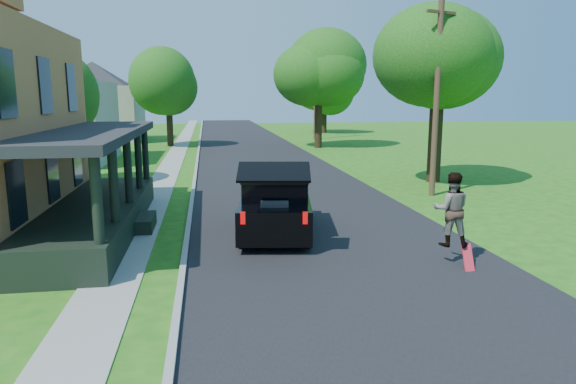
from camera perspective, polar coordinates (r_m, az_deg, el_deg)
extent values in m
plane|color=#1C6213|center=(11.37, 9.20, -10.72)|extent=(140.00, 140.00, 0.00)
cube|color=black|center=(30.51, -2.51, 2.85)|extent=(8.00, 120.00, 0.02)
cube|color=gray|center=(30.33, -10.14, 2.65)|extent=(0.15, 120.00, 0.12)
cube|color=gray|center=(30.40, -13.07, 2.56)|extent=(1.30, 120.00, 0.03)
cube|color=gray|center=(17.65, -29.00, -4.22)|extent=(6.50, 1.20, 0.03)
cube|color=black|center=(16.80, -20.46, -2.65)|extent=(2.40, 10.00, 0.90)
cube|color=black|center=(16.44, -21.04, 6.04)|extent=(2.60, 10.30, 0.25)
cube|color=#B7B2A2|center=(35.55, -25.69, 6.97)|extent=(8.00, 8.00, 5.00)
pyramid|color=black|center=(35.64, -26.31, 14.52)|extent=(12.78, 12.78, 2.20)
cube|color=#B7B2A2|center=(51.08, -20.60, 8.13)|extent=(8.00, 8.00, 5.00)
pyramid|color=black|center=(51.15, -20.95, 13.39)|extent=(12.78, 12.78, 2.20)
cube|color=black|center=(15.56, -1.40, -2.04)|extent=(2.68, 5.00, 0.92)
cube|color=black|center=(15.58, -1.40, 0.74)|extent=(2.26, 3.19, 0.60)
cube|color=black|center=(15.53, -1.41, 1.92)|extent=(2.31, 3.29, 0.09)
cube|color=black|center=(13.00, -1.58, 2.24)|extent=(1.97, 1.25, 0.41)
cube|color=#38383E|center=(14.10, -1.49, -2.02)|extent=(0.84, 0.75, 0.49)
cube|color=silver|center=(15.54, -4.36, 2.26)|extent=(0.45, 2.60, 0.06)
cube|color=silver|center=(15.52, 1.55, 2.27)|extent=(0.45, 2.60, 0.06)
cube|color=#990505|center=(13.23, -5.03, -2.90)|extent=(0.14, 0.08, 0.32)
cube|color=#990505|center=(13.20, 1.92, -2.89)|extent=(0.14, 0.08, 0.32)
cylinder|color=black|center=(17.20, -4.22, -1.98)|extent=(0.37, 0.77, 0.74)
cylinder|color=black|center=(17.18, 1.60, -1.98)|extent=(0.37, 0.77, 0.74)
cylinder|color=black|center=(14.16, -5.03, -4.75)|extent=(0.37, 0.77, 0.74)
cylinder|color=black|center=(14.13, 2.06, -4.75)|extent=(0.37, 0.77, 0.74)
imported|color=black|center=(13.25, 17.68, -1.85)|extent=(1.05, 0.91, 1.85)
cube|color=#A90E1A|center=(13.31, 19.36, -6.87)|extent=(0.46, 0.77, 0.60)
cylinder|color=black|center=(25.10, -25.41, 3.36)|extent=(0.53, 0.53, 2.77)
sphere|color=#378022|center=(24.96, -25.94, 9.94)|extent=(4.55, 4.55, 4.50)
sphere|color=#378022|center=(24.62, -25.46, 12.32)|extent=(3.95, 3.95, 3.90)
sphere|color=#378022|center=(25.45, -26.82, 10.99)|extent=(4.05, 4.05, 4.00)
cylinder|color=black|center=(44.04, -12.99, 7.01)|extent=(0.66, 0.66, 3.10)
sphere|color=#378022|center=(43.97, -13.17, 11.23)|extent=(6.52, 6.52, 5.09)
sphere|color=#378022|center=(43.84, -12.65, 12.74)|extent=(5.65, 5.65, 4.41)
sphere|color=#378022|center=(44.22, -13.92, 11.93)|extent=(5.80, 5.80, 4.52)
cylinder|color=black|center=(25.79, 15.99, 4.96)|extent=(0.66, 0.66, 3.51)
sphere|color=#378022|center=(25.71, 16.39, 12.73)|extent=(5.33, 5.33, 5.22)
sphere|color=#378022|center=(25.69, 17.83, 15.26)|extent=(4.62, 4.62, 4.52)
sphere|color=#378022|center=(25.91, 14.82, 14.08)|extent=(4.73, 4.73, 4.64)
cylinder|color=black|center=(41.69, 3.39, 7.37)|extent=(0.72, 0.72, 3.55)
sphere|color=#378022|center=(41.65, 3.45, 12.81)|extent=(7.98, 7.98, 6.53)
sphere|color=#378022|center=(41.65, 4.21, 14.80)|extent=(6.92, 6.92, 5.66)
sphere|color=#378022|center=(41.83, 2.52, 13.80)|extent=(7.09, 7.09, 5.80)
cylinder|color=black|center=(58.77, 4.02, 8.12)|extent=(0.69, 0.69, 3.18)
sphere|color=#378022|center=(58.72, 4.06, 11.34)|extent=(5.58, 5.58, 5.14)
sphere|color=#378022|center=(58.48, 4.57, 12.46)|extent=(4.84, 4.84, 4.46)
sphere|color=#378022|center=(59.11, 3.45, 11.90)|extent=(4.96, 4.96, 4.57)
cylinder|color=#503625|center=(22.01, 16.18, 9.82)|extent=(0.31, 0.31, 7.93)
cube|color=#503625|center=(22.25, 16.65, 18.61)|extent=(1.44, 0.59, 0.11)
cylinder|color=#503625|center=(50.09, 3.07, 11.73)|extent=(0.33, 0.33, 10.22)
cube|color=#503625|center=(50.38, 3.12, 16.77)|extent=(1.82, 0.35, 0.14)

